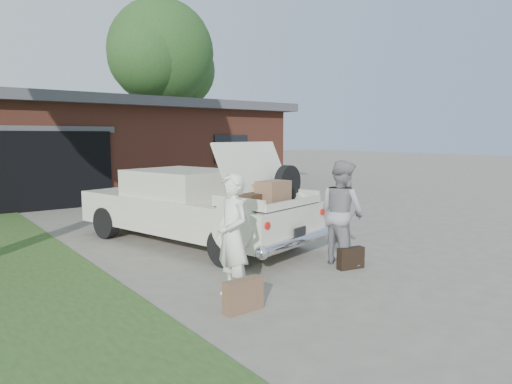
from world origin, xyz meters
TOP-DOWN VIEW (x-y plane):
  - ground at (0.00, 0.00)m, footprint 90.00×90.00m
  - house at (0.98, 11.47)m, footprint 12.80×7.80m
  - tree_right at (6.64, 17.65)m, footprint 6.52×5.67m
  - sedan at (-0.41, 2.01)m, footprint 3.03×5.26m
  - woman_left at (-1.54, -0.92)m, footprint 0.41×0.60m
  - woman_right at (0.75, -0.69)m, footprint 0.69×0.86m
  - suitcase_left at (-1.71, -1.39)m, footprint 0.50×0.17m
  - suitcase_right at (0.64, -1.00)m, footprint 0.46×0.23m

SIDE VIEW (x-z plane):
  - ground at x=0.00m, z-range 0.00..0.00m
  - suitcase_right at x=0.64m, z-range 0.00..0.34m
  - suitcase_left at x=-1.71m, z-range 0.00..0.39m
  - sedan at x=-0.41m, z-range -0.25..1.71m
  - woman_left at x=-1.54m, z-range 0.00..1.60m
  - woman_right at x=0.75m, z-range 0.00..1.68m
  - house at x=0.98m, z-range 0.02..3.32m
  - tree_right at x=6.64m, z-range 1.57..10.95m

